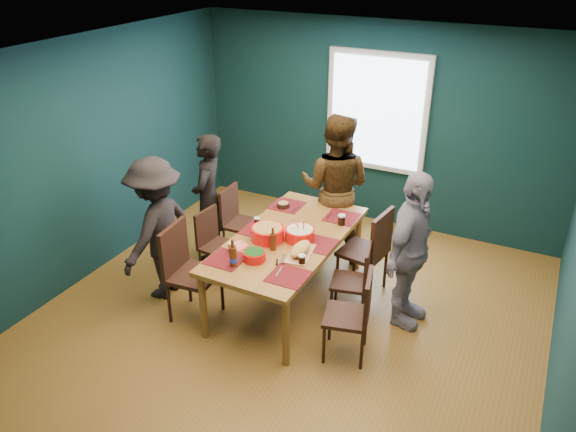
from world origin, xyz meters
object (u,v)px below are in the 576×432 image
person_far_left (208,198)px  person_right (410,251)px  dining_table (288,243)px  bowl_dumpling (300,234)px  chair_left_near (185,265)px  chair_right_near (356,310)px  person_back (335,187)px  chair_right_mid (358,276)px  chair_right_far (371,246)px  chair_left_mid (213,239)px  chair_left_far (236,217)px  bowl_salad (268,233)px  person_near_left (157,229)px  bowl_herbs (254,255)px  cutting_board (300,250)px

person_far_left → person_right: bearing=68.3°
dining_table → bowl_dumpling: bowl_dumpling is taller
dining_table → chair_left_near: chair_left_near is taller
chair_right_near → bowl_dumpling: bowl_dumpling is taller
dining_table → person_back: 1.17m
chair_right_mid → person_right: bearing=3.4°
chair_right_far → person_far_left: (-2.03, -0.09, 0.19)m
chair_left_mid → person_far_left: (-0.29, 0.37, 0.31)m
chair_left_far → bowl_salad: size_ratio=2.57×
chair_right_far → chair_right_mid: (0.02, -0.46, -0.12)m
chair_right_mid → person_right: (0.48, 0.14, 0.35)m
chair_right_far → person_far_left: person_far_left is taller
chair_right_far → chair_right_near: 1.09m
person_far_left → person_near_left: 0.93m
person_near_left → person_far_left: bearing=176.1°
dining_table → bowl_dumpling: 0.20m
chair_left_far → chair_left_near: 1.32m
person_right → bowl_herbs: (-1.33, -0.76, 0.00)m
bowl_salad → person_right: bearing=13.6°
chair_right_mid → person_near_left: (-2.08, -0.56, 0.32)m
person_far_left → chair_left_near: bearing=5.3°
chair_right_far → person_right: size_ratio=0.61×
chair_left_near → bowl_dumpling: 1.22m
chair_right_mid → person_back: (-0.71, 1.09, 0.42)m
bowl_dumpling → bowl_salad: bearing=-154.8°
person_near_left → bowl_dumpling: 1.53m
person_right → bowl_dumpling: person_right is taller
bowl_salad → cutting_board: bowl_salad is taller
chair_right_mid → chair_left_near: bearing=-167.3°
person_near_left → bowl_herbs: 1.23m
chair_right_mid → cutting_board: bearing=-159.7°
chair_left_mid → bowl_dumpling: 1.18m
chair_right_mid → person_back: person_back is taller
bowl_herbs → chair_left_far: bearing=128.4°
person_far_left → cutting_board: size_ratio=2.93×
chair_left_far → chair_left_mid: size_ratio=1.07×
chair_left_mid → bowl_salad: 0.93m
chair_right_near → person_right: (0.27, 0.75, 0.30)m
chair_left_near → chair_right_far: bearing=33.3°
chair_left_far → person_near_left: person_near_left is taller
dining_table → person_near_left: size_ratio=1.29×
chair_left_near → bowl_salad: 0.90m
cutting_board → person_far_left: bearing=146.7°
bowl_dumpling → chair_left_mid: bearing=177.2°
dining_table → bowl_dumpling: bearing=2.4°
chair_right_mid → person_back: size_ratio=0.46×
bowl_salad → chair_left_near: bearing=-139.4°
bowl_herbs → cutting_board: 0.46m
chair_left_near → person_far_left: person_far_left is taller
chair_right_far → bowl_herbs: bearing=-119.5°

